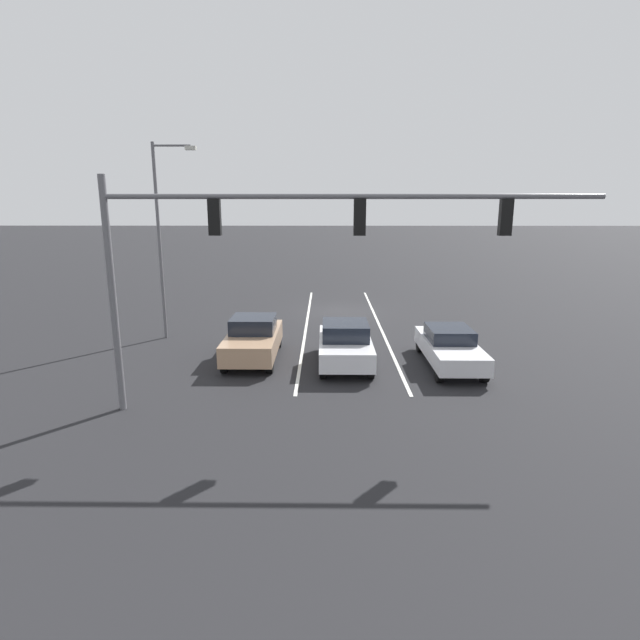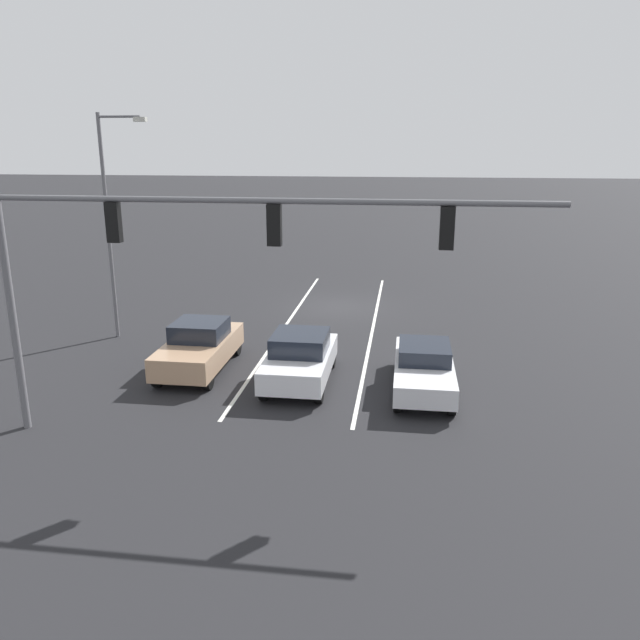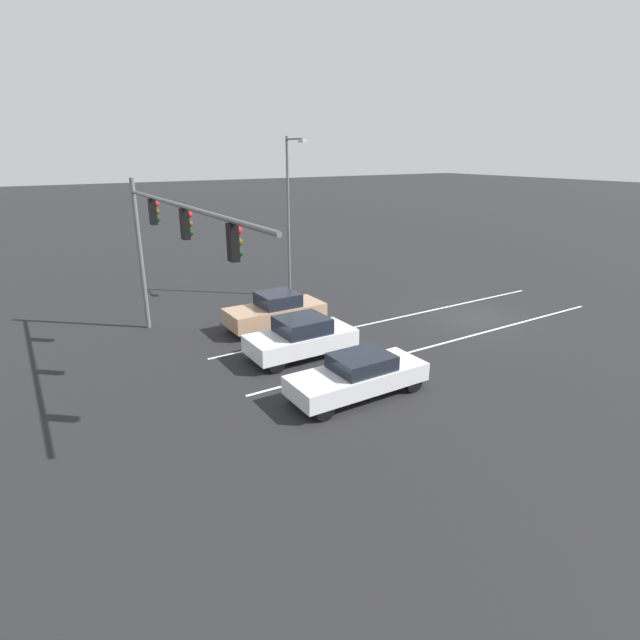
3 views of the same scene
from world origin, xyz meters
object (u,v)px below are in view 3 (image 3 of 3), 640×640
at_px(car_white_midlane_front, 301,337).
at_px(car_tan_rightlane_front, 276,311).
at_px(traffic_signal_gantry, 166,232).
at_px(street_lamp_right_shoulder, 290,208).
at_px(car_silver_leftlane_front, 358,375).

height_order(car_white_midlane_front, car_tan_rightlane_front, car_tan_rightlane_front).
bearing_deg(car_tan_rightlane_front, traffic_signal_gantry, 105.39).
relative_size(traffic_signal_gantry, street_lamp_right_shoulder, 1.60).
bearing_deg(car_silver_leftlane_front, car_white_midlane_front, -1.03).
xyz_separation_m(car_white_midlane_front, car_silver_leftlane_front, (-3.83, 0.07, -0.07)).
relative_size(car_white_midlane_front, car_silver_leftlane_front, 0.90).
bearing_deg(traffic_signal_gantry, street_lamp_right_shoulder, -55.33).
distance_m(car_white_midlane_front, traffic_signal_gantry, 6.28).
relative_size(car_silver_leftlane_front, traffic_signal_gantry, 0.35).
bearing_deg(car_white_midlane_front, car_tan_rightlane_front, -11.01).
bearing_deg(car_silver_leftlane_front, street_lamp_right_shoulder, -18.51).
bearing_deg(car_white_midlane_front, street_lamp_right_shoulder, -26.23).
height_order(car_white_midlane_front, car_silver_leftlane_front, car_white_midlane_front).
distance_m(traffic_signal_gantry, street_lamp_right_shoulder, 9.73).
xyz_separation_m(car_white_midlane_front, traffic_signal_gantry, (2.15, 4.21, 4.13)).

